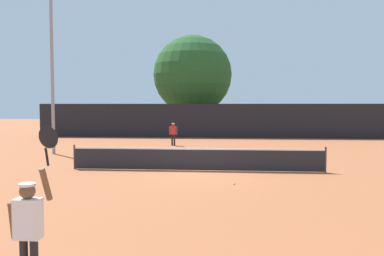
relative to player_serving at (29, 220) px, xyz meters
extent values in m
plane|color=#9E5633|center=(1.72, 10.84, -1.08)|extent=(120.00, 120.00, 0.00)
cube|color=#232328|center=(1.72, 10.84, -0.61)|extent=(10.75, 0.03, 0.91)
cube|color=white|center=(1.72, 10.84, -0.15)|extent=(10.75, 0.04, 0.06)
cylinder|color=#333338|center=(-3.65, 10.84, -0.55)|extent=(0.08, 0.08, 1.07)
cylinder|color=#333338|center=(7.10, 10.84, -0.55)|extent=(0.08, 0.08, 1.07)
cube|color=black|center=(1.72, 27.62, 0.39)|extent=(30.46, 0.12, 2.94)
cube|color=white|center=(-0.01, -0.01, 0.03)|extent=(0.38, 0.22, 0.60)
sphere|color=brown|center=(-0.01, -0.01, 0.44)|extent=(0.23, 0.23, 0.23)
cylinder|color=white|center=(-0.01, -0.01, 0.53)|extent=(0.24, 0.24, 0.04)
cylinder|color=brown|center=(-0.25, -0.01, 0.00)|extent=(0.09, 0.17, 0.57)
cylinder|color=brown|center=(0.23, 0.07, 0.53)|extent=(0.09, 0.32, 0.55)
cylinder|color=black|center=(0.23, 0.13, 0.93)|extent=(0.04, 0.11, 0.28)
ellipsoid|color=black|center=(0.23, 0.19, 1.22)|extent=(0.30, 0.13, 0.36)
cube|color=red|center=(-0.62, 20.99, -0.02)|extent=(0.38, 0.22, 0.57)
sphere|color=brown|center=(-0.62, 20.99, 0.37)|extent=(0.22, 0.22, 0.22)
cylinder|color=white|center=(-0.62, 20.99, 0.46)|extent=(0.23, 0.23, 0.04)
cylinder|color=black|center=(-0.70, 20.99, -0.70)|extent=(0.12, 0.12, 0.77)
cylinder|color=black|center=(-0.54, 20.99, -0.70)|extent=(0.12, 0.12, 0.77)
cylinder|color=brown|center=(-0.86, 20.99, -0.05)|extent=(0.09, 0.17, 0.55)
cylinder|color=brown|center=(-0.38, 20.99, -0.05)|extent=(0.09, 0.15, 0.55)
sphere|color=#CCE033|center=(3.24, 8.04, -1.05)|extent=(0.07, 0.07, 0.07)
cylinder|color=gray|center=(-6.88, 15.84, 3.60)|extent=(0.18, 0.18, 9.37)
cylinder|color=brown|center=(-0.29, 33.56, 0.38)|extent=(0.56, 0.56, 2.93)
sphere|color=#235123|center=(-0.29, 33.56, 4.82)|extent=(7.93, 7.93, 7.93)
cube|color=#B7B7BC|center=(3.36, 34.24, -0.48)|extent=(2.49, 4.43, 0.90)
cube|color=#2D333D|center=(3.36, 33.94, 0.29)|extent=(2.00, 2.42, 0.64)
cylinder|color=black|center=(2.51, 35.64, -0.78)|extent=(0.22, 0.60, 0.60)
cylinder|color=black|center=(4.21, 35.64, -0.78)|extent=(0.22, 0.60, 0.60)
cylinder|color=black|center=(2.51, 32.84, -0.78)|extent=(0.22, 0.60, 0.60)
cylinder|color=black|center=(4.21, 32.84, -0.78)|extent=(0.22, 0.60, 0.60)
camera|label=1|loc=(2.86, -5.35, 1.69)|focal=35.81mm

